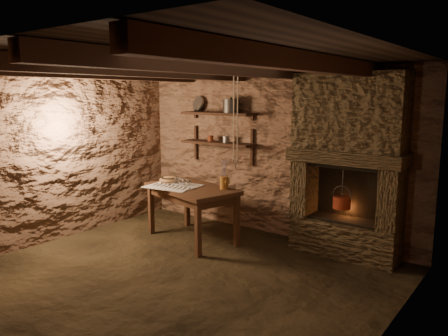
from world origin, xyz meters
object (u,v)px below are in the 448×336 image
Objects in this scene: stoneware_jug at (224,177)px; iron_stockpot at (231,107)px; work_table at (192,211)px; wooden_bowl at (170,180)px; red_pot at (342,202)px.

stoneware_jug is 1.18m from iron_stockpot.
work_table is 4.94× the size of wooden_bowl.
wooden_bowl is 1.26× the size of iron_stockpot.
wooden_bowl is (-0.47, 0.05, 0.39)m from work_table.
stoneware_jug reaches higher than work_table.
stoneware_jug is at bearing 5.96° from wooden_bowl.
wooden_bowl is at bearing 164.14° from stoneware_jug.
red_pot is (1.92, 0.67, 0.30)m from work_table.
red_pot is at bearing -2.22° from stoneware_jug.
iron_stockpot is at bearing 52.07° from wooden_bowl.
stoneware_jug reaches higher than red_pot.
stoneware_jug is (0.46, 0.15, 0.53)m from work_table.
iron_stockpot is 2.15m from red_pot.
red_pot reaches higher than wooden_bowl.
iron_stockpot is at bearing 97.03° from stoneware_jug.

